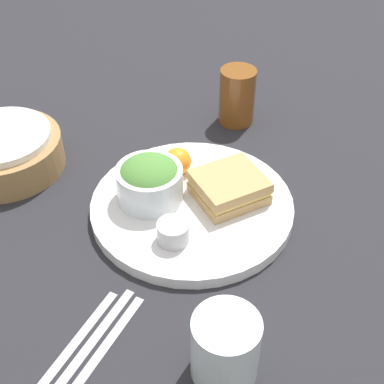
% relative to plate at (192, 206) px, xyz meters
% --- Properties ---
extents(ground_plane, '(4.00, 4.00, 0.00)m').
position_rel_plate_xyz_m(ground_plane, '(0.00, 0.00, -0.01)').
color(ground_plane, '#232328').
extents(plate, '(0.32, 0.32, 0.02)m').
position_rel_plate_xyz_m(plate, '(0.00, 0.00, 0.00)').
color(plate, silver).
rests_on(plate, ground_plane).
extents(sandwich, '(0.12, 0.11, 0.04)m').
position_rel_plate_xyz_m(sandwich, '(0.05, -0.02, 0.03)').
color(sandwich, tan).
rests_on(sandwich, plate).
extents(salad_bowl, '(0.10, 0.10, 0.07)m').
position_rel_plate_xyz_m(salad_bowl, '(-0.05, 0.05, 0.05)').
color(salad_bowl, white).
rests_on(salad_bowl, plate).
extents(dressing_cup, '(0.05, 0.05, 0.03)m').
position_rel_plate_xyz_m(dressing_cup, '(-0.07, -0.05, 0.03)').
color(dressing_cup, '#B7B7BC').
rests_on(dressing_cup, plate).
extents(orange_wedge, '(0.05, 0.05, 0.05)m').
position_rel_plate_xyz_m(orange_wedge, '(0.03, 0.07, 0.03)').
color(orange_wedge, orange).
rests_on(orange_wedge, plate).
extents(drink_glass, '(0.07, 0.07, 0.11)m').
position_rel_plate_xyz_m(drink_glass, '(0.22, 0.16, 0.04)').
color(drink_glass, brown).
rests_on(drink_glass, ground_plane).
extents(bread_basket, '(0.20, 0.20, 0.07)m').
position_rel_plate_xyz_m(bread_basket, '(-0.19, 0.28, 0.02)').
color(bread_basket, '#997547').
rests_on(bread_basket, ground_plane).
extents(fork, '(0.17, 0.09, 0.01)m').
position_rel_plate_xyz_m(fork, '(-0.24, -0.14, -0.01)').
color(fork, '#B2B2B7').
rests_on(fork, ground_plane).
extents(knife, '(0.18, 0.09, 0.01)m').
position_rel_plate_xyz_m(knife, '(-0.25, -0.12, -0.01)').
color(knife, '#B2B2B7').
rests_on(knife, ground_plane).
extents(spoon, '(0.15, 0.08, 0.01)m').
position_rel_plate_xyz_m(spoon, '(-0.26, -0.11, -0.01)').
color(spoon, '#B2B2B7').
rests_on(spoon, ground_plane).
extents(water_glass, '(0.08, 0.08, 0.09)m').
position_rel_plate_xyz_m(water_glass, '(-0.14, -0.24, 0.04)').
color(water_glass, silver).
rests_on(water_glass, ground_plane).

